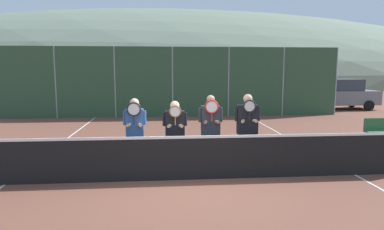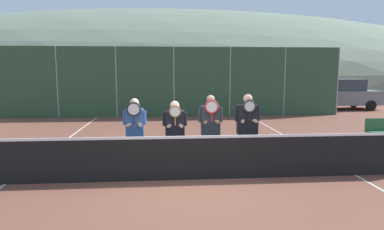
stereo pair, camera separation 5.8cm
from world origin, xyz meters
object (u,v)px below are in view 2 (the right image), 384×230
Objects in this scene: player_rightmost at (247,125)px; car_center at (258,94)px; player_leftmost at (135,129)px; car_far_left at (89,96)px; car_right_of_center at (339,94)px; car_left_of_center at (179,96)px; player_center_right at (211,127)px; player_center_left at (175,129)px.

car_center is at bearing 73.47° from player_rightmost.
car_far_left is at bearing 106.81° from player_leftmost.
car_center is at bearing 176.86° from car_right_of_center.
player_rightmost reaches higher than car_far_left.
car_left_of_center is 0.90× the size of car_right_of_center.
car_left_of_center is at bearing 82.65° from player_leftmost.
car_right_of_center is at bearing -3.14° from car_center.
car_far_left is at bearing 114.51° from player_center_right.
car_left_of_center is at bearing 178.38° from car_right_of_center.
car_right_of_center is at bearing 46.69° from player_leftmost.
player_rightmost is 14.75m from car_right_of_center.
car_left_of_center is (1.58, 12.27, -0.19)m from player_leftmost.
player_center_left is 0.86m from player_center_right.
player_center_left is 0.93× the size of player_center_right.
car_far_left is (-6.24, 11.70, -0.18)m from player_rightmost.
car_far_left is at bearing -178.95° from car_right_of_center.
car_far_left is at bearing 111.05° from player_center_left.
player_rightmost reaches higher than player_center_left.
car_right_of_center is (4.98, -0.27, -0.02)m from car_center.
player_rightmost is 12.30m from car_left_of_center.
car_left_of_center is at bearing 87.01° from player_center_left.
player_center_right is 0.46× the size of car_center.
car_left_of_center is (-0.21, 12.25, -0.22)m from player_center_right.
player_rightmost is at bearing -106.53° from car_center.
car_left_of_center is at bearing 91.00° from player_center_right.
car_center is (4.75, -0.00, 0.08)m from car_left_of_center.
player_rightmost is at bearing 0.41° from player_leftmost.
player_leftmost is 12.25m from car_far_left.
car_far_left is 9.88m from car_center.
car_far_left is 1.03× the size of car_right_of_center.
car_right_of_center is at bearing 51.55° from player_center_right.
player_center_left is at bearing -68.95° from car_far_left.
player_center_right reaches higher than car_far_left.
player_center_left is at bearing -113.82° from car_center.
player_leftmost is 1.80m from player_center_right.
player_center_right is 0.99× the size of player_rightmost.
player_center_left is at bearing 176.50° from player_center_right.
car_far_left is 1.19× the size of car_center.
player_center_left is 13.33m from car_center.
player_rightmost is at bearing 0.21° from player_center_right.
player_center_right is at bearing -110.30° from car_center.
car_center is 0.87× the size of car_right_of_center.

